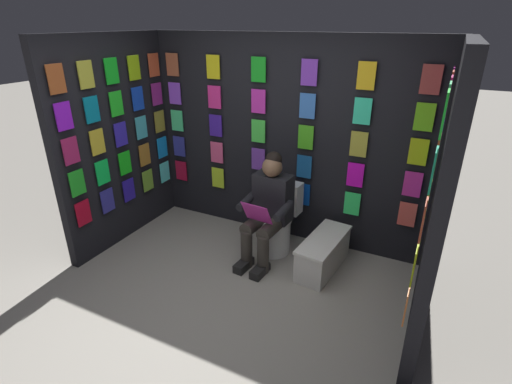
% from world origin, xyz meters
% --- Properties ---
extents(ground_plane, '(30.00, 30.00, 0.00)m').
position_xyz_m(ground_plane, '(0.00, 0.00, 0.00)').
color(ground_plane, '#9E998E').
extents(display_wall_back, '(3.35, 0.14, 2.31)m').
position_xyz_m(display_wall_back, '(0.00, -1.71, 1.16)').
color(display_wall_back, black).
rests_on(display_wall_back, ground).
extents(display_wall_left, '(0.14, 1.66, 2.31)m').
position_xyz_m(display_wall_left, '(-1.67, -0.83, 1.16)').
color(display_wall_left, black).
rests_on(display_wall_left, ground).
extents(display_wall_right, '(0.14, 1.66, 2.31)m').
position_xyz_m(display_wall_right, '(1.67, -0.83, 1.16)').
color(display_wall_right, black).
rests_on(display_wall_right, ground).
extents(toilet, '(0.42, 0.57, 0.77)m').
position_xyz_m(toilet, '(-0.10, -1.31, 0.33)').
color(toilet, white).
rests_on(toilet, ground).
extents(person_reading, '(0.55, 0.71, 1.19)m').
position_xyz_m(person_reading, '(-0.09, -1.09, 0.60)').
color(person_reading, black).
rests_on(person_reading, ground).
extents(comic_longbox_near, '(0.39, 0.84, 0.37)m').
position_xyz_m(comic_longbox_near, '(-0.70, -1.16, 0.18)').
color(comic_longbox_near, white).
rests_on(comic_longbox_near, ground).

